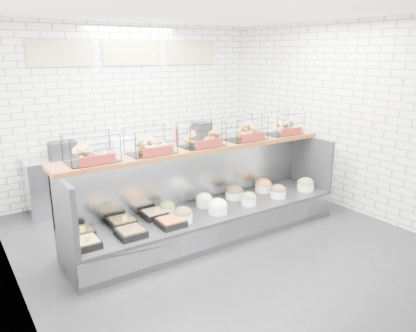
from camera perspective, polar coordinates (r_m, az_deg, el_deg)
ground at (r=5.63m, az=2.06°, el=-10.79°), size 5.50×5.50×0.00m
room_shell at (r=5.55m, az=-1.44°, el=11.04°), size 5.02×5.51×3.01m
display_case at (r=5.74m, az=0.06°, el=-6.59°), size 4.00×0.90×1.20m
bagel_shelf at (r=5.58m, az=-0.94°, el=3.99°), size 4.10×0.50×0.40m
prep_counter at (r=7.43m, az=-9.01°, el=-0.44°), size 4.00×0.60×1.20m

